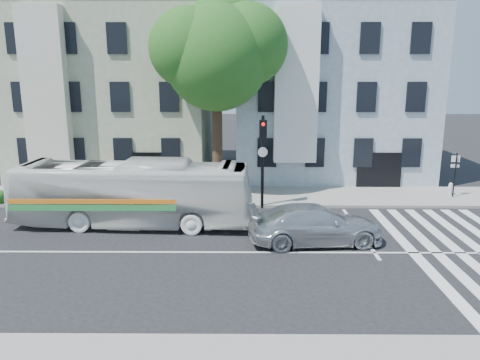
{
  "coord_description": "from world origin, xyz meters",
  "views": [
    {
      "loc": [
        1.44,
        -16.94,
        6.83
      ],
      "look_at": [
        1.29,
        2.04,
        2.4
      ],
      "focal_mm": 35.0,
      "sensor_mm": 36.0,
      "label": 1
    }
  ],
  "objects_px": {
    "bus": "(133,193)",
    "traffic_signal": "(263,149)",
    "sedan": "(315,224)",
    "fire_hydrant": "(450,189)"
  },
  "relations": [
    {
      "from": "bus",
      "to": "traffic_signal",
      "type": "bearing_deg",
      "value": -62.28
    },
    {
      "from": "bus",
      "to": "sedan",
      "type": "xyz_separation_m",
      "value": [
        7.87,
        -2.17,
        -0.71
      ]
    },
    {
      "from": "sedan",
      "to": "traffic_signal",
      "type": "relative_size",
      "value": 1.15
    },
    {
      "from": "bus",
      "to": "fire_hydrant",
      "type": "height_order",
      "value": "bus"
    },
    {
      "from": "bus",
      "to": "sedan",
      "type": "bearing_deg",
      "value": -102.16
    },
    {
      "from": "fire_hydrant",
      "to": "bus",
      "type": "bearing_deg",
      "value": -163.27
    },
    {
      "from": "bus",
      "to": "sedan",
      "type": "distance_m",
      "value": 8.19
    },
    {
      "from": "traffic_signal",
      "to": "fire_hydrant",
      "type": "bearing_deg",
      "value": -2.9
    },
    {
      "from": "traffic_signal",
      "to": "bus",
      "type": "bearing_deg",
      "value": -170.54
    },
    {
      "from": "bus",
      "to": "traffic_signal",
      "type": "distance_m",
      "value": 6.68
    }
  ]
}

